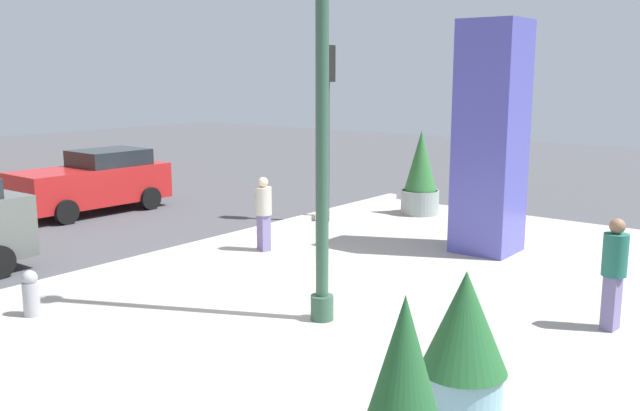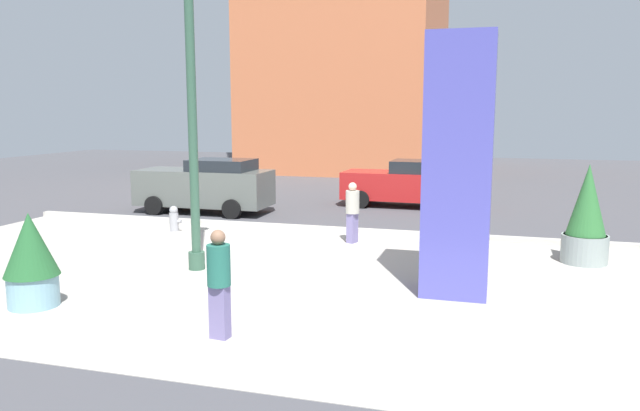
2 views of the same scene
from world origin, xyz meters
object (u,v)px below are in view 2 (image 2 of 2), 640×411
(car_passing_lane, at_px, (206,185))
(traffic_light_far_side, at_px, (485,128))
(art_pillar_blue, at_px, (458,166))
(potted_plant_curbside, at_px, (586,218))
(potted_plant_near_left, at_px, (31,259))
(car_curb_east, at_px, (404,183))
(pedestrian_crossing, at_px, (352,210))
(pedestrian_on_sidewalk, at_px, (219,279))
(lamp_post, at_px, (192,95))
(fire_hydrant, at_px, (174,219))

(car_passing_lane, bearing_deg, traffic_light_far_side, -15.83)
(art_pillar_blue, bearing_deg, car_passing_lane, 140.96)
(potted_plant_curbside, height_order, potted_plant_near_left, potted_plant_curbside)
(potted_plant_near_left, distance_m, car_curb_east, 14.26)
(traffic_light_far_side, distance_m, car_curb_east, 6.93)
(car_curb_east, xyz_separation_m, pedestrian_crossing, (-0.34, -6.67, 0.05))
(pedestrian_on_sidewalk, bearing_deg, art_pillar_blue, 46.84)
(potted_plant_near_left, bearing_deg, pedestrian_crossing, 58.17)
(lamp_post, distance_m, pedestrian_crossing, 5.37)
(potted_plant_curbside, relative_size, pedestrian_crossing, 1.42)
(potted_plant_curbside, bearing_deg, potted_plant_near_left, -147.86)
(pedestrian_on_sidewalk, bearing_deg, lamp_post, 122.25)
(potted_plant_near_left, height_order, car_curb_east, potted_plant_near_left)
(potted_plant_curbside, distance_m, potted_plant_near_left, 11.65)
(pedestrian_crossing, bearing_deg, traffic_light_far_side, 13.49)
(traffic_light_far_side, height_order, pedestrian_on_sidewalk, traffic_light_far_side)
(art_pillar_blue, distance_m, fire_hydrant, 9.38)
(art_pillar_blue, xyz_separation_m, car_passing_lane, (-8.90, 7.22, -1.50))
(potted_plant_near_left, relative_size, pedestrian_crossing, 1.06)
(potted_plant_curbside, xyz_separation_m, fire_hydrant, (-10.97, 0.71, -0.69))
(potted_plant_near_left, distance_m, fire_hydrant, 7.02)
(pedestrian_crossing, bearing_deg, lamp_post, -126.07)
(fire_hydrant, bearing_deg, pedestrian_crossing, -0.91)
(fire_hydrant, xyz_separation_m, pedestrian_crossing, (5.34, -0.08, 0.53))
(art_pillar_blue, xyz_separation_m, traffic_light_far_side, (0.33, 4.60, 0.60))
(potted_plant_curbside, height_order, pedestrian_on_sidewalk, potted_plant_curbside)
(pedestrian_on_sidewalk, bearing_deg, car_curb_east, 87.18)
(art_pillar_blue, bearing_deg, pedestrian_on_sidewalk, -133.16)
(potted_plant_near_left, distance_m, car_passing_lane, 10.38)
(art_pillar_blue, height_order, car_curb_east, art_pillar_blue)
(lamp_post, height_order, fire_hydrant, lamp_post)
(fire_hydrant, height_order, pedestrian_crossing, pedestrian_crossing)
(art_pillar_blue, bearing_deg, pedestrian_crossing, 127.54)
(traffic_light_far_side, distance_m, pedestrian_crossing, 3.99)
(art_pillar_blue, relative_size, fire_hydrant, 6.51)
(lamp_post, bearing_deg, pedestrian_crossing, 53.93)
(potted_plant_curbside, xyz_separation_m, pedestrian_on_sidewalk, (-5.98, -6.69, -0.11))
(car_passing_lane, relative_size, pedestrian_crossing, 2.84)
(car_curb_east, height_order, pedestrian_on_sidewalk, pedestrian_on_sidewalk)
(car_curb_east, bearing_deg, pedestrian_on_sidewalk, -92.82)
(potted_plant_curbside, bearing_deg, lamp_post, -159.95)
(lamp_post, bearing_deg, potted_plant_near_left, -116.41)
(lamp_post, height_order, car_curb_east, lamp_post)
(lamp_post, distance_m, art_pillar_blue, 5.76)
(potted_plant_curbside, distance_m, traffic_light_far_side, 3.39)
(potted_plant_curbside, bearing_deg, art_pillar_blue, -130.19)
(car_curb_east, bearing_deg, potted_plant_near_left, -108.73)
(fire_hydrant, relative_size, pedestrian_crossing, 0.46)
(lamp_post, xyz_separation_m, car_curb_east, (3.00, 10.33, -2.95))
(traffic_light_far_side, bearing_deg, potted_plant_curbside, -30.84)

